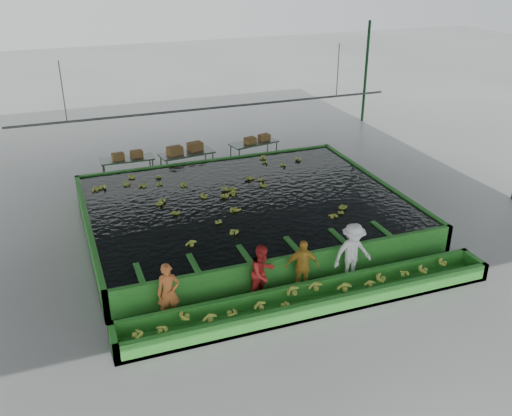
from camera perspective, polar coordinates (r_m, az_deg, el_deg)
name	(u,v)px	position (r m, az deg, el deg)	size (l,w,h in m)	color
ground	(262,244)	(17.49, 0.57, -3.62)	(80.00, 80.00, 0.00)	gray
shed_roof	(262,81)	(15.73, 0.65, 12.60)	(20.00, 22.00, 0.04)	gray
shed_posts	(262,168)	(16.44, 0.61, 4.06)	(20.00, 22.00, 5.00)	#103518
flotation_tank	(245,211)	(18.54, -1.08, -0.32)	(10.00, 8.00, 0.90)	#2C8428
tank_water	(245,200)	(18.37, -1.09, 0.81)	(9.70, 7.70, 0.00)	black
sorting_trough	(313,300)	(14.54, 5.74, -9.09)	(10.00, 1.00, 0.50)	#2C8428
cableway_rail	(212,108)	(20.81, -4.41, 9.93)	(0.08, 0.08, 14.00)	#59605B
rail_hanger_left	(63,92)	(19.82, -18.76, 10.93)	(0.04, 0.04, 2.00)	#59605B
rail_hanger_right	(338,70)	(22.44, 8.19, 13.49)	(0.04, 0.04, 2.00)	#59605B
worker_a	(169,293)	(13.96, -8.74, -8.36)	(0.56, 0.37, 1.53)	#CA6830
worker_b	(263,273)	(14.50, 0.67, -6.53)	(0.77, 0.60, 1.58)	red
worker_c	(302,266)	(14.90, 4.64, -5.84)	(0.89, 0.37, 1.52)	gold
worker_d	(353,253)	(15.46, 9.63, -4.48)	(1.11, 0.64, 1.72)	white
packing_table_left	(128,169)	(22.54, -12.67, 3.79)	(2.02, 0.81, 0.92)	#59605B
packing_table_mid	(187,164)	(22.64, -6.89, 4.37)	(2.11, 0.84, 0.96)	#59605B
packing_table_right	(254,153)	(23.84, -0.22, 5.57)	(2.00, 0.80, 0.91)	#59605B
box_stack_left	(128,158)	(22.37, -12.71, 4.88)	(1.16, 0.32, 0.25)	olive
box_stack_mid	(185,152)	(22.51, -7.09, 5.55)	(1.45, 0.40, 0.31)	olive
box_stack_right	(257,142)	(23.74, 0.12, 6.65)	(1.17, 0.32, 0.25)	olive
floating_bananas	(237,191)	(19.07, -1.89, 1.73)	(9.11, 6.21, 0.12)	#A6B63C
trough_bananas	(313,294)	(14.46, 5.76, -8.60)	(9.29, 0.62, 0.12)	#A6B63C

